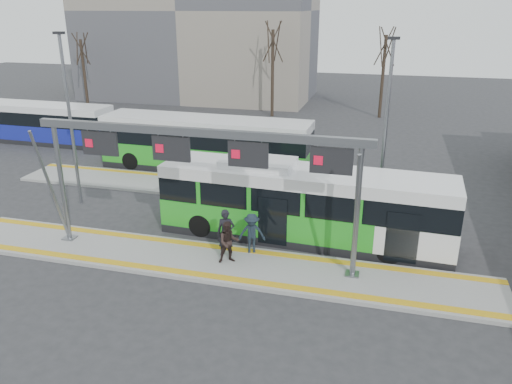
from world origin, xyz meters
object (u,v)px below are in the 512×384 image
passenger_b (229,242)px  passenger_c (252,233)px  gantry (200,156)px  passenger_a (226,233)px  hero_bus (303,205)px

passenger_b → passenger_c: (0.65, 1.00, -0.01)m
gantry → passenger_c: bearing=25.2°
gantry → passenger_a: gantry is taller
passenger_a → passenger_c: passenger_a is taller
passenger_b → passenger_c: bearing=29.5°
gantry → hero_bus: 5.33m
passenger_b → passenger_c: 1.19m
passenger_c → passenger_a: bearing=-169.1°
passenger_a → hero_bus: bearing=31.0°
passenger_b → passenger_c: passenger_b is taller
gantry → passenger_b: bearing=-8.8°
hero_bus → passenger_b: size_ratio=7.39×
hero_bus → passenger_a: (-2.62, -2.63, -0.45)m
gantry → passenger_b: size_ratio=7.70×
passenger_a → passenger_b: size_ratio=1.14×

